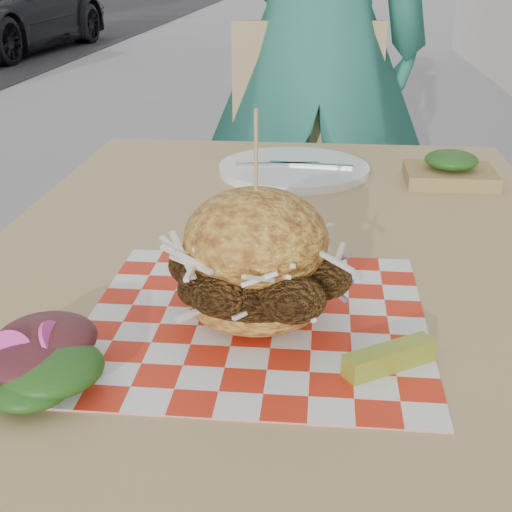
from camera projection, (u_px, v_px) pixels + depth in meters
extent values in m
imported|color=#287465|center=(315.00, 44.00, 1.95)|extent=(0.67, 0.47, 1.78)
imported|color=black|center=(2.00, 6.00, 8.74)|extent=(1.84, 3.86, 1.09)
cube|color=tan|center=(280.00, 266.00, 0.95)|extent=(0.80, 1.20, 0.04)
cylinder|color=#333338|center=(144.00, 316.00, 1.62)|extent=(0.05, 0.05, 0.71)
cylinder|color=#333338|center=(449.00, 330.00, 1.56)|extent=(0.05, 0.05, 0.71)
cube|color=tan|center=(302.00, 219.00, 1.94)|extent=(0.46, 0.46, 0.04)
cube|color=tan|center=(299.00, 113.00, 2.02)|extent=(0.42, 0.09, 0.50)
cylinder|color=#333338|center=(236.00, 328.00, 1.86)|extent=(0.03, 0.03, 0.43)
cylinder|color=#333338|center=(373.00, 327.00, 1.86)|extent=(0.03, 0.03, 0.43)
cylinder|color=#333338|center=(237.00, 272.00, 2.19)|extent=(0.03, 0.03, 0.43)
cylinder|color=#333338|center=(354.00, 271.00, 2.19)|extent=(0.03, 0.03, 0.43)
cube|color=red|center=(256.00, 320.00, 0.76)|extent=(0.36, 0.36, 0.00)
ellipsoid|color=gold|center=(256.00, 297.00, 0.75)|extent=(0.15, 0.15, 0.05)
ellipsoid|color=brown|center=(256.00, 280.00, 0.74)|extent=(0.16, 0.15, 0.08)
ellipsoid|color=gold|center=(256.00, 239.00, 0.73)|extent=(0.15, 0.15, 0.10)
cylinder|color=tan|center=(256.00, 166.00, 0.70)|extent=(0.00, 0.00, 0.11)
cube|color=olive|center=(390.00, 358.00, 0.67)|extent=(0.09, 0.07, 0.02)
ellipsoid|color=#3F1419|center=(65.00, 374.00, 0.64)|extent=(0.08, 0.08, 0.03)
ellipsoid|color=#173E11|center=(54.00, 358.00, 0.66)|extent=(0.08, 0.08, 0.03)
ellipsoid|color=#173E11|center=(17.00, 362.00, 0.66)|extent=(0.08, 0.08, 0.03)
ellipsoid|color=#3F1419|center=(2.00, 381.00, 0.63)|extent=(0.08, 0.08, 0.03)
ellipsoid|color=#173E11|center=(32.00, 390.00, 0.61)|extent=(0.08, 0.08, 0.03)
cylinder|color=#F945B3|center=(56.00, 343.00, 0.65)|extent=(0.05, 0.05, 0.04)
cylinder|color=white|center=(294.00, 169.00, 1.28)|extent=(0.27, 0.27, 0.01)
cube|color=silver|center=(277.00, 164.00, 1.28)|extent=(0.15, 0.03, 0.00)
cube|color=silver|center=(311.00, 165.00, 1.27)|extent=(0.15, 0.03, 0.00)
cube|color=olive|center=(450.00, 176.00, 1.22)|extent=(0.15, 0.12, 0.02)
ellipsoid|color=#173E11|center=(451.00, 160.00, 1.21)|extent=(0.09, 0.09, 0.03)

